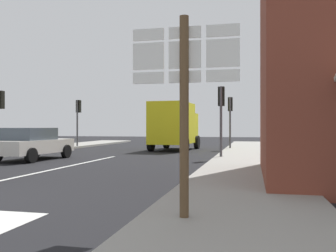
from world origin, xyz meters
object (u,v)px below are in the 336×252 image
object	(u,v)px
traffic_light_far_left	(78,112)
traffic_light_near_left	(0,108)
delivery_truck	(174,125)
traffic_light_near_right	(221,106)
traffic_light_far_right	(230,111)
route_sign_post	(184,95)
sedan_far	(33,143)

from	to	relation	value
traffic_light_far_left	traffic_light_near_left	world-z (taller)	traffic_light_far_left
delivery_truck	traffic_light_near_right	distance (m)	7.15
delivery_truck	traffic_light_far_right	size ratio (longest dim) A/B	1.48
route_sign_post	traffic_light_near_left	distance (m)	15.48
route_sign_post	traffic_light_far_right	size ratio (longest dim) A/B	0.93
traffic_light_far_left	traffic_light_near_left	size ratio (longest dim) A/B	1.04
route_sign_post	traffic_light_far_left	size ratio (longest dim) A/B	0.93
traffic_light_far_right	traffic_light_near_right	size ratio (longest dim) A/B	1.02
delivery_truck	traffic_light_far_right	distance (m)	3.78
sedan_far	traffic_light_near_left	distance (m)	3.21
sedan_far	traffic_light_near_left	bearing A→B (deg)	157.56
traffic_light_far_right	sedan_far	bearing A→B (deg)	-131.72
traffic_light_near_right	traffic_light_near_left	xyz separation A→B (m)	(-10.90, -1.26, -0.05)
traffic_light_near_right	traffic_light_far_left	distance (m)	13.10
traffic_light_near_right	traffic_light_near_left	distance (m)	10.97
traffic_light_far_right	traffic_light_near_left	bearing A→B (deg)	-142.49
traffic_light_near_right	traffic_light_near_left	bearing A→B (deg)	-173.42
delivery_truck	traffic_light_near_left	size ratio (longest dim) A/B	1.54
sedan_far	traffic_light_near_right	size ratio (longest dim) A/B	1.26
route_sign_post	traffic_light_near_right	world-z (taller)	traffic_light_near_right
delivery_truck	traffic_light_far_left	distance (m)	7.50
sedan_far	traffic_light_far_left	size ratio (longest dim) A/B	1.24
traffic_light_near_left	sedan_far	bearing A→B (deg)	-22.44
route_sign_post	traffic_light_far_right	world-z (taller)	traffic_light_far_right
delivery_truck	traffic_light_near_left	bearing A→B (deg)	-134.82
sedan_far	delivery_truck	size ratio (longest dim) A/B	0.84
traffic_light_far_right	traffic_light_far_left	size ratio (longest dim) A/B	1.00
sedan_far	route_sign_post	distance (m)	13.02
delivery_truck	traffic_light_far_left	bearing A→B (deg)	171.39
traffic_light_near_right	traffic_light_far_right	bearing A→B (deg)	90.00
delivery_truck	traffic_light_far_right	xyz separation A→B (m)	(3.54, 0.96, 0.91)
traffic_light_far_left	traffic_light_near_right	bearing A→B (deg)	-33.67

